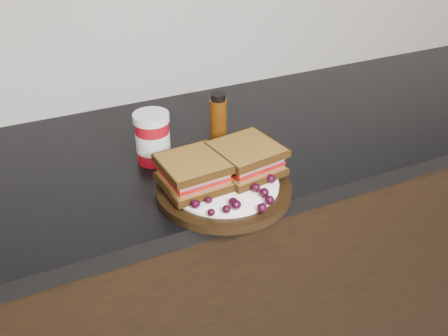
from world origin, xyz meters
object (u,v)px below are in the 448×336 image
at_px(plate, 224,189).
at_px(oil_bottle, 218,116).
at_px(sandwich_left, 194,172).
at_px(condiment_jar, 153,138).

height_order(plate, oil_bottle, oil_bottle).
height_order(plate, sandwich_left, sandwich_left).
distance_m(condiment_jar, oil_bottle, 0.18).
distance_m(plate, condiment_jar, 0.21).
bearing_deg(sandwich_left, condiment_jar, 96.77).
bearing_deg(oil_bottle, condiment_jar, -168.28).
xyz_separation_m(plate, condiment_jar, (-0.09, 0.19, 0.05)).
bearing_deg(plate, sandwich_left, 159.89).
height_order(condiment_jar, oil_bottle, same).
height_order(plate, condiment_jar, condiment_jar).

